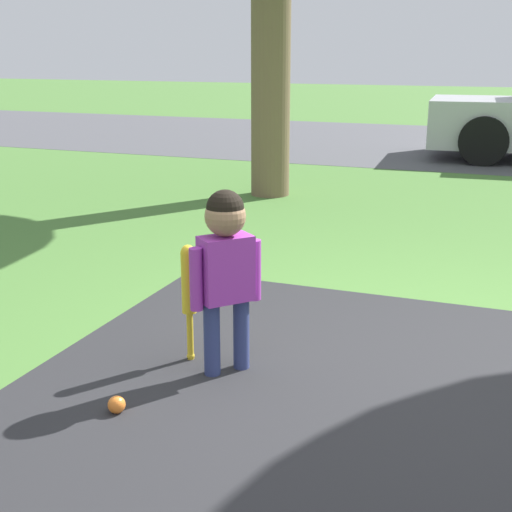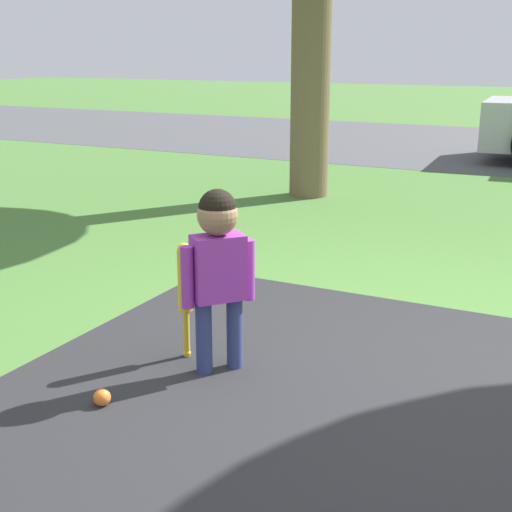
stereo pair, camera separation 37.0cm
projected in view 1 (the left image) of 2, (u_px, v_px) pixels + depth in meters
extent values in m
plane|color=#477533|center=(439.00, 369.00, 3.59)|extent=(60.00, 60.00, 0.00)
cube|color=#4C4C51|center=(511.00, 147.00, 11.78)|extent=(40.00, 6.00, 0.01)
cylinder|color=navy|center=(212.00, 339.00, 3.48)|extent=(0.08, 0.08, 0.38)
cylinder|color=navy|center=(241.00, 333.00, 3.55)|extent=(0.08, 0.08, 0.38)
cube|color=purple|center=(226.00, 269.00, 3.42)|extent=(0.27, 0.28, 0.32)
cylinder|color=purple|center=(196.00, 279.00, 3.35)|extent=(0.06, 0.06, 0.30)
cylinder|color=purple|center=(255.00, 270.00, 3.50)|extent=(0.06, 0.06, 0.30)
sphere|color=#997051|center=(225.00, 216.00, 3.34)|extent=(0.20, 0.20, 0.20)
sphere|color=black|center=(225.00, 209.00, 3.33)|extent=(0.18, 0.18, 0.18)
sphere|color=yellow|center=(191.00, 356.00, 3.69)|extent=(0.04, 0.04, 0.04)
cylinder|color=yellow|center=(190.00, 336.00, 3.66)|extent=(0.03, 0.03, 0.26)
cylinder|color=yellow|center=(189.00, 282.00, 3.58)|extent=(0.07, 0.07, 0.32)
sphere|color=yellow|center=(188.00, 252.00, 3.54)|extent=(0.07, 0.07, 0.07)
sphere|color=orange|center=(117.00, 405.00, 3.15)|extent=(0.08, 0.08, 0.08)
cylinder|color=black|center=(483.00, 141.00, 9.81)|extent=(0.69, 0.23, 0.68)
cylinder|color=black|center=(483.00, 129.00, 11.32)|extent=(0.69, 0.23, 0.68)
cylinder|color=brown|center=(271.00, 37.00, 7.46)|extent=(0.42, 0.42, 3.36)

